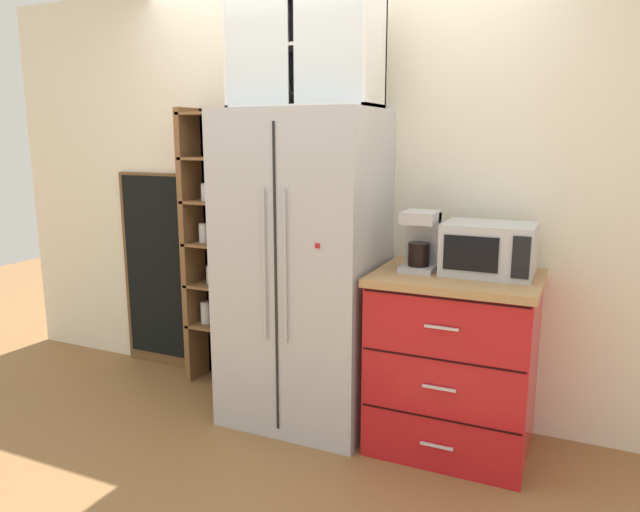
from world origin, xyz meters
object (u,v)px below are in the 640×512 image
object	(u,v)px
bottle_green	(461,251)
chalkboard_menu	(159,271)
refrigerator	(304,270)
coffee_maker	(421,241)
mug_red	(456,266)
microwave	(489,249)

from	to	relation	value
bottle_green	chalkboard_menu	xyz separation A→B (m)	(-2.14, 0.23, -0.35)
refrigerator	coffee_maker	xyz separation A→B (m)	(0.66, 0.03, 0.21)
coffee_maker	bottle_green	distance (m)	0.21
bottle_green	chalkboard_menu	distance (m)	2.18
mug_red	chalkboard_menu	xyz separation A→B (m)	(-2.14, 0.34, -0.29)
coffee_maker	bottle_green	world-z (taller)	coffee_maker
chalkboard_menu	mug_red	bearing A→B (deg)	-8.98
microwave	bottle_green	xyz separation A→B (m)	(-0.14, 0.01, -0.02)
chalkboard_menu	bottle_green	bearing A→B (deg)	-6.10
refrigerator	mug_red	size ratio (longest dim) A/B	16.39
refrigerator	coffee_maker	bearing A→B (deg)	2.17
microwave	coffee_maker	bearing A→B (deg)	-172.85
microwave	mug_red	bearing A→B (deg)	-143.10
mug_red	chalkboard_menu	world-z (taller)	chalkboard_menu
microwave	chalkboard_menu	xyz separation A→B (m)	(-2.28, 0.24, -0.38)
microwave	bottle_green	world-z (taller)	microwave
mug_red	bottle_green	xyz separation A→B (m)	(-0.00, 0.11, 0.06)
refrigerator	bottle_green	xyz separation A→B (m)	(0.86, 0.07, 0.17)
microwave	chalkboard_menu	distance (m)	2.32
refrigerator	bottle_green	distance (m)	0.88
coffee_maker	chalkboard_menu	size ratio (longest dim) A/B	0.22
coffee_maker	chalkboard_menu	world-z (taller)	chalkboard_menu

